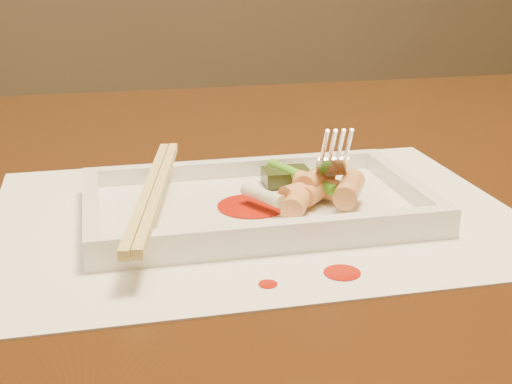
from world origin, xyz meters
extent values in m
cube|color=black|center=(0.00, 0.00, 0.73)|extent=(1.40, 0.90, 0.04)
cube|color=white|center=(0.06, -0.07, 0.75)|extent=(0.40, 0.30, 0.00)
cylinder|color=#AB1405|center=(0.09, -0.19, 0.75)|extent=(0.02, 0.02, 0.00)
cylinder|color=#AB1405|center=(0.04, -0.19, 0.75)|extent=(0.01, 0.01, 0.00)
cube|color=white|center=(0.06, -0.07, 0.76)|extent=(0.26, 0.16, 0.01)
cube|color=white|center=(0.06, 0.00, 0.77)|extent=(0.26, 0.01, 0.01)
cube|color=white|center=(0.06, -0.14, 0.77)|extent=(0.26, 0.01, 0.01)
cube|color=white|center=(-0.06, -0.07, 0.77)|extent=(0.01, 0.14, 0.01)
cube|color=white|center=(0.19, -0.07, 0.77)|extent=(0.01, 0.14, 0.01)
cube|color=black|center=(0.10, -0.03, 0.77)|extent=(0.04, 0.03, 0.01)
cylinder|color=#EAEACC|center=(0.07, -0.08, 0.77)|extent=(0.03, 0.04, 0.01)
cylinder|color=#429918|center=(0.11, -0.05, 0.77)|extent=(0.04, 0.08, 0.01)
cube|color=#DBC36D|center=(-0.02, -0.07, 0.78)|extent=(0.06, 0.23, 0.01)
cube|color=#DBC36D|center=(-0.01, -0.07, 0.78)|extent=(0.06, 0.23, 0.01)
cylinder|color=#AB1405|center=(0.06, -0.08, 0.76)|extent=(0.05, 0.05, 0.00)
cylinder|color=#EBB56D|center=(0.11, -0.08, 0.77)|extent=(0.04, 0.04, 0.02)
cylinder|color=#EBB56D|center=(0.09, -0.10, 0.77)|extent=(0.04, 0.05, 0.02)
cylinder|color=#EBB56D|center=(0.13, -0.10, 0.78)|extent=(0.04, 0.05, 0.02)
cylinder|color=#EBB56D|center=(0.10, -0.08, 0.77)|extent=(0.05, 0.04, 0.02)
cylinder|color=#EBB56D|center=(0.11, -0.07, 0.77)|extent=(0.04, 0.04, 0.02)
cylinder|color=#EBB56D|center=(0.11, -0.07, 0.78)|extent=(0.04, 0.04, 0.02)
camera|label=1|loc=(-0.05, -0.57, 0.95)|focal=50.00mm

